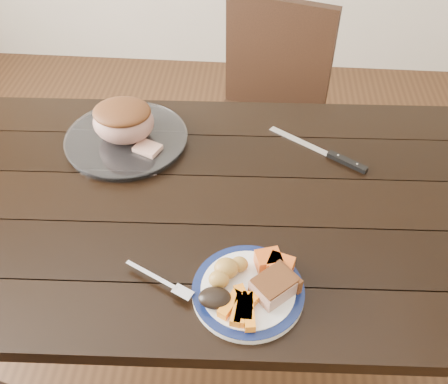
# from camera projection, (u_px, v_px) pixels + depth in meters

# --- Properties ---
(ground) EXTENTS (4.00, 4.00, 0.00)m
(ground) POSITION_uv_depth(u_px,v_px,m) (203.00, 342.00, 1.83)
(ground) COLOR #472B16
(ground) RESTS_ON ground
(dining_table) EXTENTS (1.64, 0.97, 0.75)m
(dining_table) POSITION_uv_depth(u_px,v_px,m) (196.00, 222.00, 1.37)
(dining_table) COLOR black
(dining_table) RESTS_ON ground
(chair_far) EXTENTS (0.53, 0.54, 0.93)m
(chair_far) POSITION_uv_depth(u_px,v_px,m) (266.00, 111.00, 1.98)
(chair_far) COLOR black
(chair_far) RESTS_ON ground
(dinner_plate) EXTENTS (0.25, 0.25, 0.02)m
(dinner_plate) POSITION_uv_depth(u_px,v_px,m) (248.00, 291.00, 1.09)
(dinner_plate) COLOR white
(dinner_plate) RESTS_ON dining_table
(plate_rim) EXTENTS (0.25, 0.25, 0.02)m
(plate_rim) POSITION_uv_depth(u_px,v_px,m) (248.00, 289.00, 1.09)
(plate_rim) COLOR #0D1844
(plate_rim) RESTS_ON dinner_plate
(serving_platter) EXTENTS (0.35, 0.35, 0.02)m
(serving_platter) POSITION_uv_depth(u_px,v_px,m) (127.00, 140.00, 1.47)
(serving_platter) COLOR white
(serving_platter) RESTS_ON dining_table
(pork_slice) EXTENTS (0.11, 0.11, 0.04)m
(pork_slice) POSITION_uv_depth(u_px,v_px,m) (274.00, 286.00, 1.06)
(pork_slice) COLOR tan
(pork_slice) RESTS_ON dinner_plate
(roasted_potatoes) EXTENTS (0.08, 0.08, 0.05)m
(roasted_potatoes) POSITION_uv_depth(u_px,v_px,m) (227.00, 271.00, 1.09)
(roasted_potatoes) COLOR gold
(roasted_potatoes) RESTS_ON dinner_plate
(carrot_batons) EXTENTS (0.10, 0.11, 0.02)m
(carrot_batons) POSITION_uv_depth(u_px,v_px,m) (243.00, 307.00, 1.04)
(carrot_batons) COLOR orange
(carrot_batons) RESTS_ON dinner_plate
(pumpkin_wedges) EXTENTS (0.09, 0.07, 0.04)m
(pumpkin_wedges) POSITION_uv_depth(u_px,v_px,m) (274.00, 263.00, 1.11)
(pumpkin_wedges) COLOR orange
(pumpkin_wedges) RESTS_ON dinner_plate
(dark_mushroom) EXTENTS (0.07, 0.05, 0.03)m
(dark_mushroom) POSITION_uv_depth(u_px,v_px,m) (215.00, 298.00, 1.05)
(dark_mushroom) COLOR black
(dark_mushroom) RESTS_ON dinner_plate
(fork) EXTENTS (0.17, 0.10, 0.00)m
(fork) POSITION_uv_depth(u_px,v_px,m) (163.00, 282.00, 1.10)
(fork) COLOR silver
(fork) RESTS_ON dinner_plate
(roast_joint) EXTENTS (0.18, 0.15, 0.11)m
(roast_joint) POSITION_uv_depth(u_px,v_px,m) (124.00, 122.00, 1.43)
(roast_joint) COLOR #AC7669
(roast_joint) RESTS_ON serving_platter
(cut_slice) EXTENTS (0.09, 0.08, 0.02)m
(cut_slice) POSITION_uv_depth(u_px,v_px,m) (148.00, 149.00, 1.42)
(cut_slice) COLOR tan
(cut_slice) RESTS_ON serving_platter
(carving_knife) EXTENTS (0.28, 0.20, 0.01)m
(carving_knife) POSITION_uv_depth(u_px,v_px,m) (335.00, 156.00, 1.42)
(carving_knife) COLOR silver
(carving_knife) RESTS_ON dining_table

